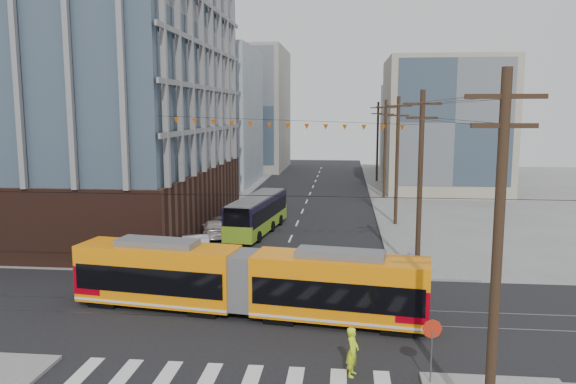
% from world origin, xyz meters
% --- Properties ---
extents(ground, '(160.00, 160.00, 0.00)m').
position_xyz_m(ground, '(0.00, 0.00, 0.00)').
color(ground, slate).
extents(office_building, '(30.00, 25.00, 28.60)m').
position_xyz_m(office_building, '(-22.00, 23.00, 14.30)').
color(office_building, '#381E16').
rests_on(office_building, ground).
extents(bg_bldg_nw_near, '(18.00, 16.00, 18.00)m').
position_xyz_m(bg_bldg_nw_near, '(-17.00, 52.00, 9.00)').
color(bg_bldg_nw_near, '#8C99A5').
rests_on(bg_bldg_nw_near, ground).
extents(bg_bldg_ne_near, '(14.00, 14.00, 16.00)m').
position_xyz_m(bg_bldg_ne_near, '(16.00, 48.00, 8.00)').
color(bg_bldg_ne_near, gray).
rests_on(bg_bldg_ne_near, ground).
extents(bg_bldg_nw_far, '(16.00, 18.00, 20.00)m').
position_xyz_m(bg_bldg_nw_far, '(-14.00, 72.00, 10.00)').
color(bg_bldg_nw_far, gray).
rests_on(bg_bldg_nw_far, ground).
extents(bg_bldg_ne_far, '(16.00, 16.00, 14.00)m').
position_xyz_m(bg_bldg_ne_far, '(18.00, 68.00, 7.00)').
color(bg_bldg_ne_far, '#8C99A5').
rests_on(bg_bldg_ne_far, ground).
extents(utility_pole_near, '(0.30, 0.30, 11.00)m').
position_xyz_m(utility_pole_near, '(8.50, -6.00, 5.50)').
color(utility_pole_near, black).
rests_on(utility_pole_near, ground).
extents(utility_pole_far, '(0.30, 0.30, 11.00)m').
position_xyz_m(utility_pole_far, '(8.50, 56.00, 5.50)').
color(utility_pole_far, black).
rests_on(utility_pole_far, ground).
extents(streetcar, '(17.46, 4.91, 3.33)m').
position_xyz_m(streetcar, '(-0.58, 3.63, 1.67)').
color(streetcar, orange).
rests_on(streetcar, ground).
extents(city_bus, '(3.67, 10.87, 3.02)m').
position_xyz_m(city_bus, '(-2.91, 22.13, 1.51)').
color(city_bus, black).
rests_on(city_bus, ground).
extents(parked_car_silver, '(3.15, 5.24, 1.63)m').
position_xyz_m(parked_car_silver, '(-5.86, 13.89, 0.82)').
color(parked_car_silver, '#BCBCBD').
rests_on(parked_car_silver, ground).
extents(parked_car_white, '(3.06, 4.91, 1.33)m').
position_xyz_m(parked_car_white, '(-5.98, 20.06, 0.66)').
color(parked_car_white, beige).
rests_on(parked_car_white, ground).
extents(parked_car_grey, '(2.68, 5.01, 1.34)m').
position_xyz_m(parked_car_grey, '(-5.61, 21.95, 0.67)').
color(parked_car_grey, slate).
rests_on(parked_car_grey, ground).
extents(pedestrian, '(0.60, 0.77, 1.88)m').
position_xyz_m(pedestrian, '(4.50, -2.25, 0.94)').
color(pedestrian, '#D5FF1B').
rests_on(pedestrian, ground).
extents(stop_sign, '(0.80, 0.80, 2.34)m').
position_xyz_m(stop_sign, '(7.28, -2.78, 1.17)').
color(stop_sign, red).
rests_on(stop_sign, ground).
extents(jersey_barrier, '(1.99, 4.30, 0.84)m').
position_xyz_m(jersey_barrier, '(8.30, 12.40, 0.42)').
color(jersey_barrier, gray).
rests_on(jersey_barrier, ground).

